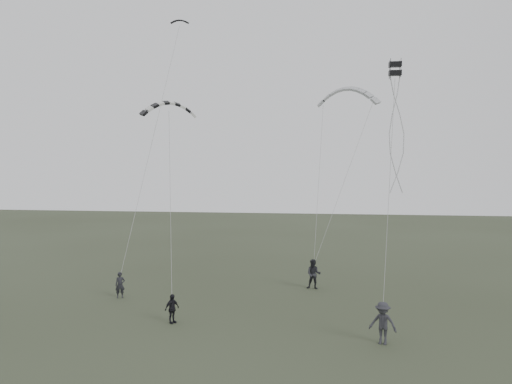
# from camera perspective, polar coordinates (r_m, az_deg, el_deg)

# --- Properties ---
(ground) EXTENTS (140.00, 140.00, 0.00)m
(ground) POSITION_cam_1_polar(r_m,az_deg,el_deg) (25.67, -5.65, -14.97)
(ground) COLOR #303623
(ground) RESTS_ON ground
(flyer_left) EXTENTS (0.68, 0.58, 1.57)m
(flyer_left) POSITION_cam_1_polar(r_m,az_deg,el_deg) (31.80, -15.27, -10.22)
(flyer_left) COLOR black
(flyer_left) RESTS_ON ground
(flyer_right) EXTENTS (1.00, 0.81, 1.94)m
(flyer_right) POSITION_cam_1_polar(r_m,az_deg,el_deg) (33.18, 6.61, -9.31)
(flyer_right) COLOR black
(flyer_right) RESTS_ON ground
(flyer_center) EXTENTS (0.76, 0.92, 1.47)m
(flyer_center) POSITION_cam_1_polar(r_m,az_deg,el_deg) (26.12, -9.58, -13.01)
(flyer_center) COLOR black
(flyer_center) RESTS_ON ground
(flyer_far) EXTENTS (1.37, 1.04, 1.88)m
(flyer_far) POSITION_cam_1_polar(r_m,az_deg,el_deg) (23.43, 14.29, -14.31)
(flyer_far) COLOR #29292F
(flyer_far) RESTS_ON ground
(kite_dark_small) EXTENTS (1.34, 0.64, 0.54)m
(kite_dark_small) POSITION_cam_1_polar(r_m,az_deg,el_deg) (38.39, -8.74, 18.81)
(kite_dark_small) COLOR black
(kite_dark_small) RESTS_ON flyer_left
(kite_pale_large) EXTENTS (4.80, 2.41, 2.07)m
(kite_pale_large) POSITION_cam_1_polar(r_m,az_deg,el_deg) (38.32, 10.43, 11.53)
(kite_pale_large) COLOR #9D9FA2
(kite_pale_large) RESTS_ON flyer_right
(kite_striped) EXTENTS (3.51, 2.60, 1.47)m
(kite_striped) POSITION_cam_1_polar(r_m,az_deg,el_deg) (31.33, -9.93, 10.01)
(kite_striped) COLOR black
(kite_striped) RESTS_ON flyer_center
(kite_box) EXTENTS (0.62, 0.68, 0.75)m
(kite_box) POSITION_cam_1_polar(r_m,az_deg,el_deg) (27.30, 15.61, 13.42)
(kite_box) COLOR black
(kite_box) RESTS_ON flyer_far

